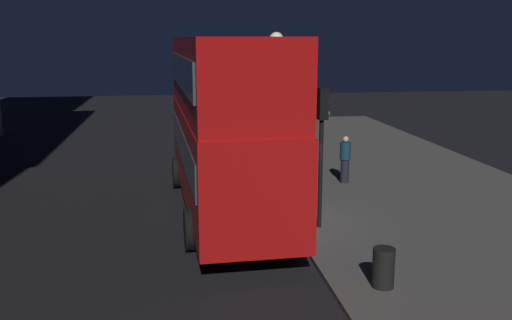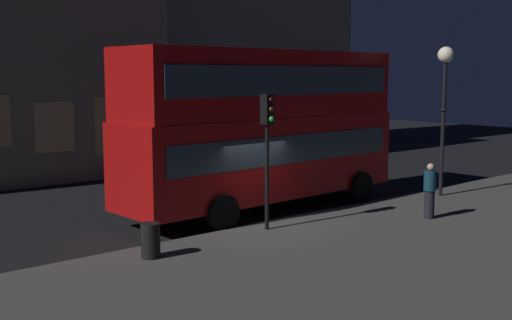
{
  "view_description": "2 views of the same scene",
  "coord_description": "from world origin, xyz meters",
  "px_view_note": "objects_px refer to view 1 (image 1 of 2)",
  "views": [
    {
      "loc": [
        -15.42,
        2.76,
        5.31
      ],
      "look_at": [
        0.87,
        0.42,
        1.81
      ],
      "focal_mm": 40.38,
      "sensor_mm": 36.0,
      "label": 1
    },
    {
      "loc": [
        -12.19,
        -14.71,
        4.56
      ],
      "look_at": [
        0.25,
        0.14,
        1.94
      ],
      "focal_mm": 44.56,
      "sensor_mm": 36.0,
      "label": 2
    }
  ],
  "objects_px": {
    "street_lamp": "(276,62)",
    "pedestrian": "(345,159)",
    "double_decker_bus": "(226,117)",
    "litter_bin": "(383,268)",
    "traffic_light_near_kerb": "(322,128)"
  },
  "relations": [
    {
      "from": "street_lamp",
      "to": "pedestrian",
      "type": "xyz_separation_m",
      "value": [
        -3.5,
        -1.94,
        -3.36
      ]
    },
    {
      "from": "double_decker_bus",
      "to": "litter_bin",
      "type": "bearing_deg",
      "value": -157.71
    },
    {
      "from": "traffic_light_near_kerb",
      "to": "litter_bin",
      "type": "xyz_separation_m",
      "value": [
        -4.06,
        -0.34,
        -2.37
      ]
    },
    {
      "from": "pedestrian",
      "to": "litter_bin",
      "type": "height_order",
      "value": "pedestrian"
    },
    {
      "from": "double_decker_bus",
      "to": "litter_bin",
      "type": "relative_size",
      "value": 12.38
    },
    {
      "from": "traffic_light_near_kerb",
      "to": "street_lamp",
      "type": "height_order",
      "value": "street_lamp"
    },
    {
      "from": "pedestrian",
      "to": "street_lamp",
      "type": "bearing_deg",
      "value": 2.07
    },
    {
      "from": "litter_bin",
      "to": "traffic_light_near_kerb",
      "type": "bearing_deg",
      "value": 4.72
    },
    {
      "from": "double_decker_bus",
      "to": "street_lamp",
      "type": "distance_m",
      "value": 7.01
    },
    {
      "from": "pedestrian",
      "to": "litter_bin",
      "type": "bearing_deg",
      "value": 141.4
    },
    {
      "from": "double_decker_bus",
      "to": "traffic_light_near_kerb",
      "type": "bearing_deg",
      "value": -131.11
    },
    {
      "from": "traffic_light_near_kerb",
      "to": "litter_bin",
      "type": "distance_m",
      "value": 4.71
    },
    {
      "from": "litter_bin",
      "to": "street_lamp",
      "type": "bearing_deg",
      "value": 0.57
    },
    {
      "from": "street_lamp",
      "to": "pedestrian",
      "type": "distance_m",
      "value": 5.23
    },
    {
      "from": "traffic_light_near_kerb",
      "to": "pedestrian",
      "type": "distance_m",
      "value": 5.59
    }
  ]
}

